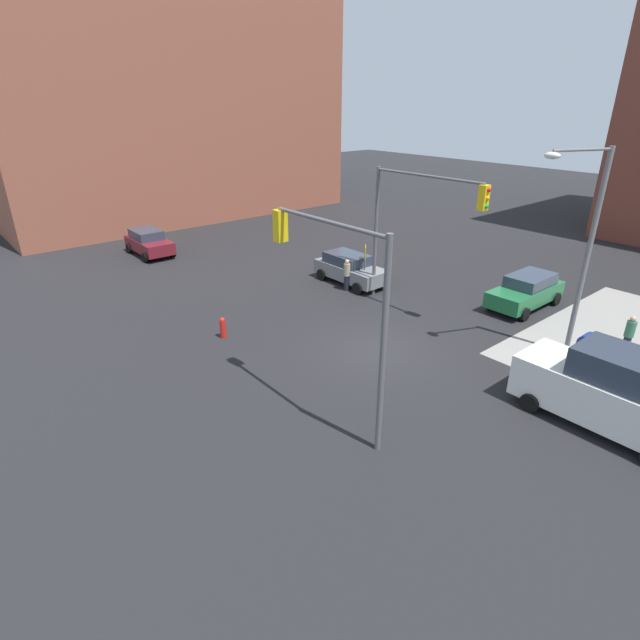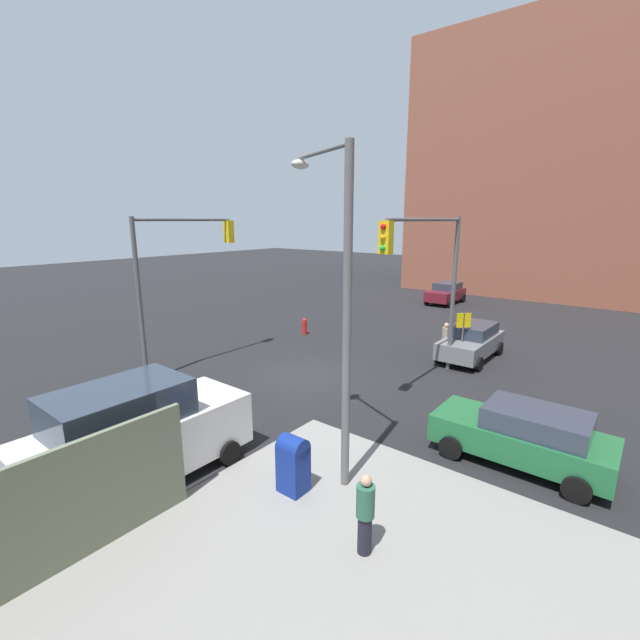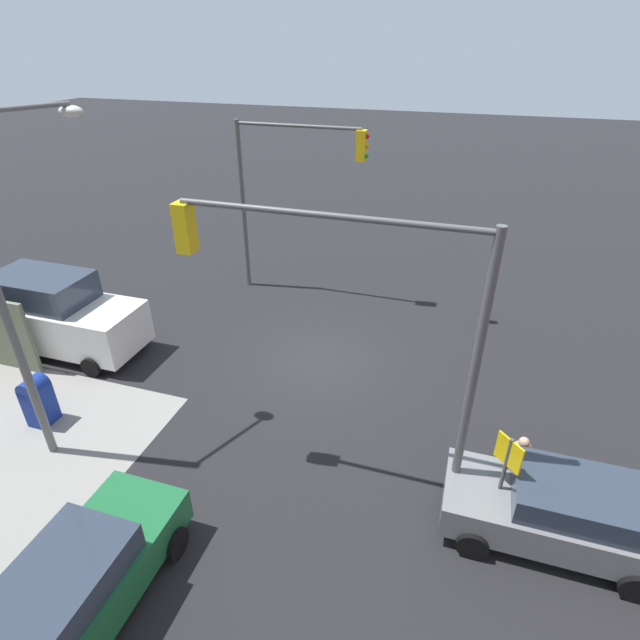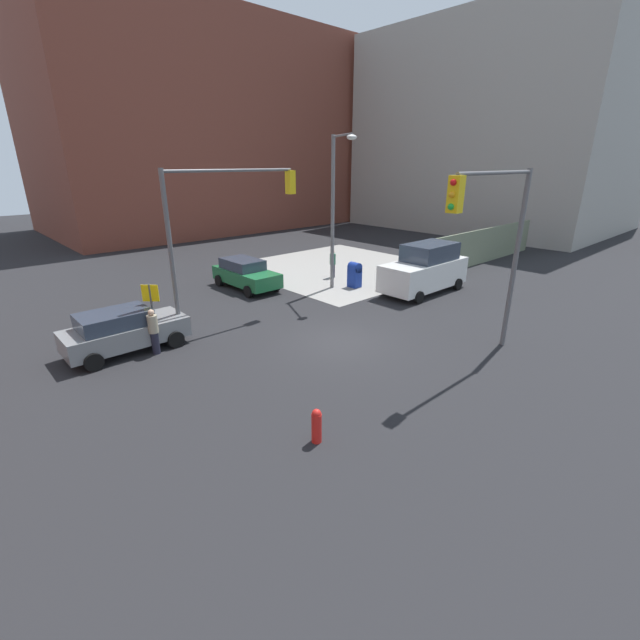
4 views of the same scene
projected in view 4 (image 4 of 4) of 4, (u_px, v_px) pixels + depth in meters
ground_plane at (339, 341)px, 16.96m from camera, size 120.00×120.00×0.00m
sidewalk_corner at (339, 267)px, 28.89m from camera, size 12.00×12.00×0.01m
construction_fence at (475, 248)px, 29.03m from camera, size 16.41×0.12×2.40m
building_warehouse_north at (205, 132)px, 45.59m from camera, size 32.00×18.00×19.43m
building_loft_east at (500, 134)px, 44.97m from camera, size 20.00×24.00×18.94m
smokestack at (344, 135)px, 53.67m from camera, size 1.80×1.80×19.80m
traffic_signal_nw_corner at (224, 216)px, 17.11m from camera, size 6.17×0.36×6.50m
traffic_signal_se_corner at (496, 230)px, 13.93m from camera, size 4.94×0.36×6.50m
street_lamp_corner at (335, 203)px, 22.31m from camera, size 1.35×2.48×8.00m
warning_sign_two_way at (152, 304)px, 16.23m from camera, size 0.48×0.48×2.40m
mailbox_blue at (355, 274)px, 24.08m from camera, size 0.56×0.64×1.43m
fire_hydrant at (317, 425)px, 10.72m from camera, size 0.26×0.26×0.94m
hatchback_gray at (123, 330)px, 15.80m from camera, size 4.30×2.02×1.62m
coupe_green at (245, 274)px, 23.86m from camera, size 2.02×4.40×1.62m
van_white_delivery at (425, 269)px, 23.03m from camera, size 5.40×2.32×2.62m
pedestrian_crossing at (154, 331)px, 15.60m from camera, size 0.36×0.36×1.72m
pedestrian_waiting at (333, 263)px, 26.08m from camera, size 0.36×0.36×1.70m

